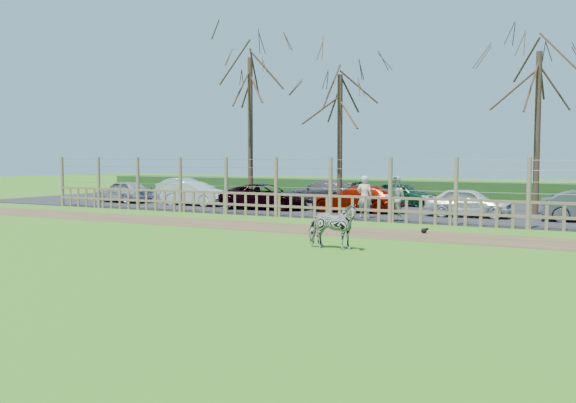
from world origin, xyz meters
The scene contains 20 objects.
ground centered at (0.00, 0.00, 0.00)m, with size 120.00×120.00×0.00m, color #5E982C.
dirt_strip centered at (0.00, 4.50, 0.01)m, with size 34.00×2.80×0.01m, color brown.
asphalt centered at (0.00, 14.50, 0.02)m, with size 44.00×13.00×0.04m, color #232326.
hedge centered at (0.00, 21.50, 0.55)m, with size 46.00×2.00×1.10m, color #1E4716.
fence centered at (0.00, 8.00, 0.80)m, with size 30.16×0.16×2.50m.
tree_left centered at (-6.50, 12.50, 5.62)m, with size 4.80×4.80×7.88m.
tree_mid centered at (-2.00, 13.50, 4.87)m, with size 4.80×4.80×6.83m.
tree_right centered at (7.00, 14.00, 5.24)m, with size 4.80×4.80×7.35m.
zebra centered at (3.44, 0.47, 0.63)m, with size 0.68×1.49×1.26m, color gray.
visitor_a centered at (1.12, 8.85, 0.90)m, with size 0.63×0.41×1.72m, color beige.
visitor_b centered at (2.54, 8.49, 0.90)m, with size 0.84×0.65×1.72m, color silver.
crow centered at (4.66, 5.18, 0.10)m, with size 0.24×0.18×0.20m.
car_0 centered at (-13.79, 11.12, 0.64)m, with size 1.42×3.52×1.20m, color #B2AFBE.
car_1 centered at (-9.03, 11.18, 0.64)m, with size 1.27×3.64×1.20m, color silver.
car_2 centered at (-4.64, 10.81, 0.64)m, with size 1.99×4.32×1.20m, color black.
car_3 centered at (-0.21, 11.31, 0.64)m, with size 1.68×4.13×1.20m, color #810F00.
car_4 centered at (4.72, 11.34, 0.64)m, with size 1.42×3.52×1.20m, color silver.
car_7 centered at (-13.04, 15.71, 0.64)m, with size 1.27×3.64×1.20m, color #ACC3C1.
car_9 centered at (-4.12, 15.93, 0.64)m, with size 1.68×4.13×1.20m, color #5F565F.
car_10 centered at (0.35, 15.99, 0.64)m, with size 1.42×3.52×1.20m, color #114326.
Camera 1 is at (10.55, -15.41, 2.52)m, focal length 40.00 mm.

